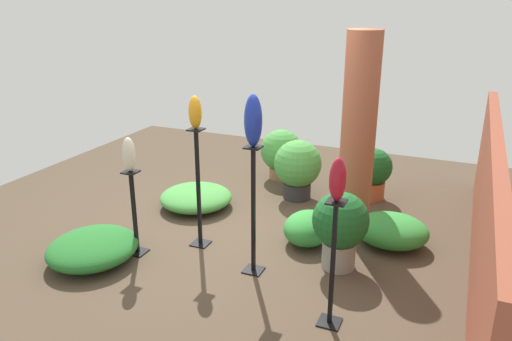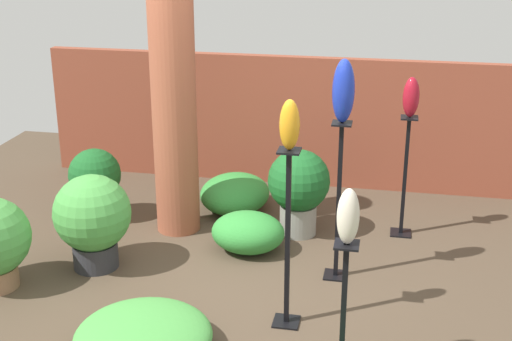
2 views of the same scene
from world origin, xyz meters
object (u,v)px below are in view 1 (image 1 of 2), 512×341
Objects in this scene: pedestal_ivory at (135,217)px; pedestal_cobalt at (253,216)px; potted_plant_back_center at (281,152)px; art_vase_ivory at (129,155)px; potted_plant_near_pillar at (340,225)px; art_vase_ruby at (338,180)px; art_vase_cobalt at (253,121)px; potted_plant_mid_right at (298,166)px; art_vase_amber at (195,112)px; pedestal_amber at (199,193)px; potted_plant_front_left at (373,171)px; brick_pillar at (358,132)px; pedestal_ruby at (332,270)px.

pedestal_ivory is 1.40m from pedestal_cobalt.
potted_plant_back_center is (-2.94, 0.63, -0.01)m from pedestal_ivory.
art_vase_ivory is 2.36m from potted_plant_near_pillar.
pedestal_ivory is 2.60× the size of art_vase_ivory.
art_vase_ruby is at bearing 10.35° from potted_plant_near_pillar.
art_vase_ivory is 0.48× the size of potted_plant_back_center.
pedestal_cobalt is at bearing -61.05° from potted_plant_near_pillar.
pedestal_ivory is 1.83m from art_vase_cobalt.
potted_plant_mid_right is at bearing -173.60° from pedestal_cobalt.
pedestal_cobalt is 3.80× the size of art_vase_amber.
pedestal_cobalt is 0.93m from potted_plant_near_pillar.
pedestal_amber is 1.42× the size of pedestal_ivory.
potted_plant_back_center is at bearing -165.11° from pedestal_cobalt.
pedestal_amber is at bearing -110.43° from art_vase_cobalt.
art_vase_cobalt is 1.16m from art_vase_ruby.
art_vase_amber is (-0.30, -0.81, 0.95)m from pedestal_cobalt.
potted_plant_mid_right is (-1.80, 0.58, -1.11)m from art_vase_amber.
potted_plant_front_left is (-0.41, 0.99, -0.06)m from potted_plant_mid_right.
pedestal_ivory is 1.91× the size of art_vase_cobalt.
art_vase_cobalt is at bearing -61.05° from potted_plant_near_pillar.
art_vase_cobalt is at bearing 14.89° from potted_plant_back_center.
potted_plant_mid_right is at bearing -67.76° from potted_plant_front_left.
art_vase_ruby is 0.44× the size of potted_plant_mid_right.
brick_pillar is 1.99m from potted_plant_back_center.
art_vase_ruby reaches higher than potted_plant_back_center.
potted_plant_near_pillar is (-0.44, 0.80, -1.15)m from art_vase_cobalt.
potted_plant_front_left is (-2.51, 0.76, -1.23)m from art_vase_cobalt.
pedestal_cobalt is 1.17× the size of pedestal_ruby.
potted_plant_mid_right is 0.84m from potted_plant_back_center.
art_vase_ruby is at bearing 4.26° from potted_plant_front_left.
potted_plant_mid_right is 1.07m from potted_plant_front_left.
art_vase_ivory is at bearing -99.32° from pedestal_ruby.
art_vase_amber is 2.00m from art_vase_ruby.
brick_pillar is 6.43× the size of art_vase_ruby.
potted_plant_back_center is (-2.78, -0.74, -0.21)m from pedestal_cobalt.
art_vase_ivory is 2.63m from potted_plant_mid_right.
potted_plant_mid_right reaches higher than potted_plant_back_center.
pedestal_ruby is 1.50× the size of potted_plant_back_center.
brick_pillar is at bearing 62.42° from potted_plant_mid_right.
potted_plant_mid_right is at bearing -173.60° from art_vase_cobalt.
art_vase_ruby is 0.50× the size of potted_plant_front_left.
potted_plant_near_pillar is 1.96m from potted_plant_mid_right.
pedestal_ruby is at bearing 80.68° from pedestal_ivory.
potted_plant_mid_right is at bearing -155.28° from pedestal_ruby.
brick_pillar reaches higher than potted_plant_near_pillar.
potted_plant_near_pillar is at bearing 5.68° from brick_pillar.
potted_plant_near_pillar is (1.18, 0.12, -0.71)m from brick_pillar.
pedestal_cobalt is 1.28m from art_vase_amber.
art_vase_amber is 0.97× the size of art_vase_ruby.
pedestal_cobalt reaches higher than pedestal_ruby.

